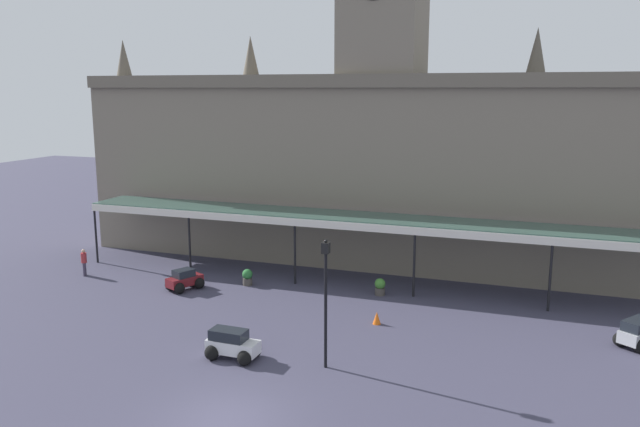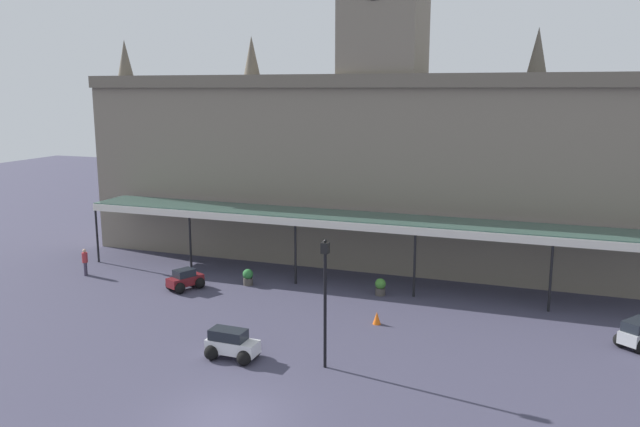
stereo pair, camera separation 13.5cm
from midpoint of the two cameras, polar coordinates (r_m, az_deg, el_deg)
ground_plane at (r=23.53m, az=-8.68°, el=-17.77°), size 140.00×140.00×0.00m
station_building at (r=41.17m, az=5.39°, el=5.14°), size 40.42×5.60×21.87m
entrance_canopy at (r=36.95m, az=3.43°, el=-0.51°), size 35.38×3.26×4.03m
car_maroon_sedan at (r=37.46m, az=-12.12°, el=-5.93°), size 2.00×2.23×1.19m
car_white_estate at (r=27.94m, az=-8.00°, el=-11.64°), size 2.27×1.57×1.27m
car_silver_estate at (r=32.21m, az=26.55°, el=-9.61°), size 2.26×2.43×1.27m
pedestrian_crossing_forecourt at (r=41.81m, az=-20.45°, el=-4.03°), size 0.34×0.36×1.67m
victorian_lamppost at (r=25.87m, az=0.36°, el=-6.85°), size 0.30×0.30×5.43m
traffic_cone at (r=31.64m, az=4.98°, el=-9.29°), size 0.40×0.40×0.62m
planter_by_canopy at (r=35.83m, az=5.28°, el=-6.53°), size 0.60×0.60×0.96m
planter_near_kerb at (r=37.69m, az=-6.61°, el=-5.66°), size 0.60×0.60×0.96m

